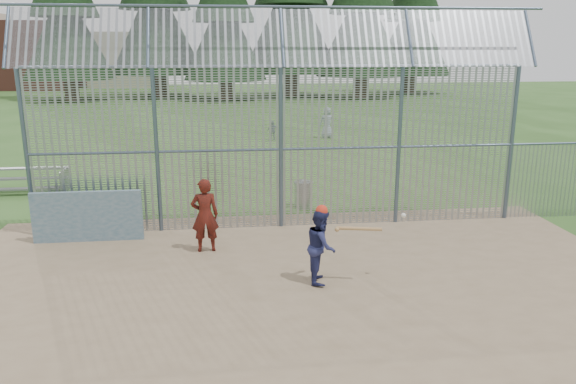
{
  "coord_description": "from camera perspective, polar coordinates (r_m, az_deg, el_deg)",
  "views": [
    {
      "loc": [
        -1.42,
        -10.06,
        4.46
      ],
      "look_at": [
        0.0,
        2.0,
        1.3
      ],
      "focal_mm": 35.0,
      "sensor_mm": 36.0,
      "label": 1
    }
  ],
  "objects": [
    {
      "name": "trash_can",
      "position": [
        15.96,
        1.58,
        -0.23
      ],
      "size": [
        0.56,
        0.56,
        0.82
      ],
      "color": "gray",
      "rests_on": "ground"
    },
    {
      "name": "backstop_fence",
      "position": [
        14.03,
        6.7,
        5.88
      ],
      "size": [
        20.09,
        0.81,
        5.3
      ],
      "color": "#47566B",
      "rests_on": "ground"
    },
    {
      "name": "dugout_wall",
      "position": [
        13.88,
        -19.69,
        -2.35
      ],
      "size": [
        2.5,
        0.12,
        1.2
      ],
      "primitive_type": "cube",
      "color": "#38566B",
      "rests_on": "dirt_infield"
    },
    {
      "name": "distant_buildings",
      "position": [
        70.02,
        -25.49,
        12.52
      ],
      "size": [
        26.5,
        10.5,
        8.0
      ],
      "color": "brown",
      "rests_on": "ground"
    },
    {
      "name": "bg_kid_standing",
      "position": [
        28.19,
        3.98,
        7.06
      ],
      "size": [
        0.78,
        0.52,
        1.56
      ],
      "primitive_type": "imported",
      "rotation": [
        0.0,
        0.0,
        3.17
      ],
      "color": "gray",
      "rests_on": "ground"
    },
    {
      "name": "batter",
      "position": [
        10.84,
        3.39,
        -5.49
      ],
      "size": [
        0.64,
        0.78,
        1.45
      ],
      "primitive_type": "imported",
      "rotation": [
        0.0,
        0.0,
        1.42
      ],
      "color": "navy",
      "rests_on": "dirt_infield"
    },
    {
      "name": "bg_kid_seated",
      "position": [
        27.49,
        -1.55,
        6.24
      ],
      "size": [
        0.57,
        0.27,
        0.94
      ],
      "primitive_type": "imported",
      "rotation": [
        0.0,
        0.0,
        3.06
      ],
      "color": "slate",
      "rests_on": "ground"
    },
    {
      "name": "bleacher",
      "position": [
        19.46,
        -25.74,
        1.11
      ],
      "size": [
        3.0,
        0.95,
        0.72
      ],
      "color": "slate",
      "rests_on": "ground"
    },
    {
      "name": "dirt_infield",
      "position": [
        10.64,
        1.61,
        -10.15
      ],
      "size": [
        14.0,
        10.0,
        0.02
      ],
      "primitive_type": "cube",
      "color": "#756047",
      "rests_on": "ground"
    },
    {
      "name": "batting_gear",
      "position": [
        10.64,
        4.66,
        -2.4
      ],
      "size": [
        1.73,
        0.39,
        0.49
      ],
      "color": "red",
      "rests_on": "ground"
    },
    {
      "name": "onlooker",
      "position": [
        12.51,
        -8.44,
        -2.35
      ],
      "size": [
        0.63,
        0.44,
        1.66
      ],
      "primitive_type": "imported",
      "rotation": [
        0.0,
        0.0,
        3.21
      ],
      "color": "maroon",
      "rests_on": "dirt_infield"
    },
    {
      "name": "ground",
      "position": [
        11.09,
        1.23,
        -9.12
      ],
      "size": [
        120.0,
        120.0,
        0.0
      ],
      "primitive_type": "plane",
      "color": "#2D511E",
      "rests_on": "ground"
    }
  ]
}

